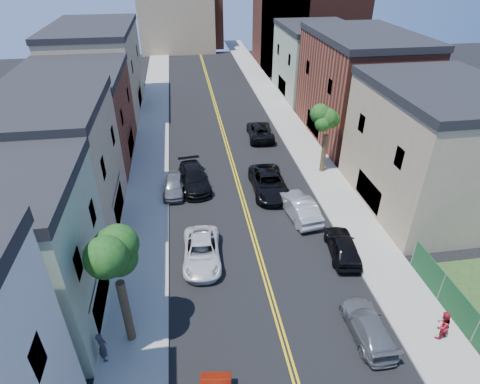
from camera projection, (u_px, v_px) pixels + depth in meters
name	position (u px, v px, depth m)	size (l,w,h in m)	color
sidewalk_left	(151.00, 138.00, 42.56)	(3.20, 100.00, 0.15)	gray
sidewalk_right	(293.00, 129.00, 44.59)	(3.20, 100.00, 0.15)	gray
curb_left	(167.00, 137.00, 42.79)	(0.30, 100.00, 0.15)	gray
curb_right	(278.00, 130.00, 44.37)	(0.30, 100.00, 0.15)	gray
bldg_left_tan_near	(44.00, 173.00, 26.86)	(9.00, 10.00, 9.00)	#998466
bldg_left_brick	(77.00, 120.00, 36.35)	(9.00, 12.00, 8.00)	brown
bldg_left_tan_far	(98.00, 72.00, 47.69)	(9.00, 16.00, 9.50)	#998466
bldg_right_tan	(432.00, 152.00, 29.61)	(9.00, 12.00, 9.00)	#998466
bldg_right_brick	(358.00, 89.00, 41.09)	(9.00, 14.00, 10.00)	brown
bldg_right_palegrn	(315.00, 63.00, 53.22)	(9.00, 12.00, 8.50)	gray
church	(302.00, 21.00, 64.57)	(16.20, 14.20, 22.60)	#4C2319
backdrop_left	(177.00, 18.00, 75.14)	(14.00, 8.00, 12.00)	#998466
backdrop_center	(197.00, 20.00, 79.54)	(10.00, 8.00, 10.00)	brown
tree_left_mid	(111.00, 242.00, 17.32)	(5.20, 5.20, 9.29)	#392B1C
tree_right_far	(329.00, 112.00, 33.20)	(4.40, 4.40, 8.03)	#392B1C
white_pickup	(202.00, 252.00, 25.66)	(2.39, 5.18, 1.44)	silver
grey_car_left	(174.00, 185.00, 32.82)	(1.68, 4.19, 1.43)	#5A5C61
black_car_left	(194.00, 178.00, 33.64)	(2.26, 5.56, 1.61)	black
grey_car_right	(368.00, 326.00, 20.71)	(1.80, 4.43, 1.29)	#575B5F
black_car_right	(343.00, 246.00, 26.11)	(1.78, 4.42, 1.51)	black
silver_car_right	(299.00, 207.00, 29.88)	(1.75, 5.01, 1.65)	#B3B5BC
dark_car_right_far	(260.00, 131.00, 42.38)	(2.56, 5.55, 1.54)	black
black_suv_lane	(269.00, 183.00, 32.89)	(2.75, 5.97, 1.66)	black
pedestrian_left	(102.00, 347.00, 19.19)	(0.65, 0.43, 1.78)	#292931
pedestrian_right	(442.00, 325.00, 20.30)	(0.86, 0.67, 1.77)	#AB1A26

